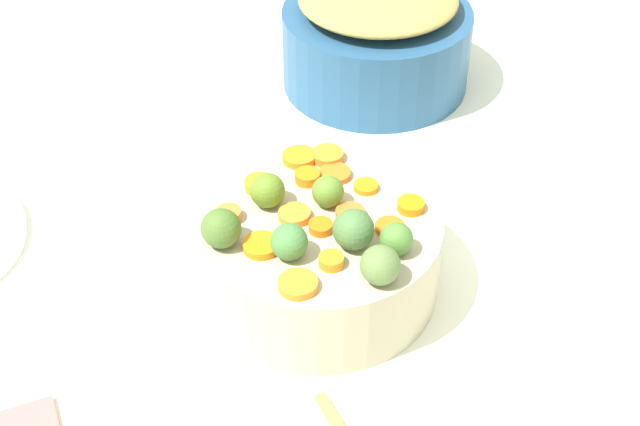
{
  "coord_description": "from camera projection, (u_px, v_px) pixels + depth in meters",
  "views": [
    {
      "loc": [
        0.48,
        -0.48,
        0.72
      ],
      "look_at": [
        -0.03,
        0.01,
        0.13
      ],
      "focal_mm": 49.54,
      "sensor_mm": 36.0,
      "label": 1
    }
  ],
  "objects": [
    {
      "name": "tabletop",
      "position": [
        333.0,
        311.0,
        0.97
      ],
      "size": [
        2.4,
        2.4,
        0.02
      ],
      "primitive_type": "cube",
      "color": "white",
      "rests_on": "ground"
    },
    {
      "name": "carrot_slice_2",
      "position": [
        327.0,
        156.0,
        1.01
      ],
      "size": [
        0.05,
        0.05,
        0.01
      ],
      "primitive_type": "cylinder",
      "rotation": [
        0.0,
        0.0,
        4.22
      ],
      "color": "orange",
      "rests_on": "serving_bowl_carrots"
    },
    {
      "name": "carrot_slice_6",
      "position": [
        299.0,
        157.0,
        1.01
      ],
      "size": [
        0.05,
        0.05,
        0.01
      ],
      "primitive_type": "cylinder",
      "rotation": [
        0.0,
        0.0,
        3.64
      ],
      "color": "orange",
      "rests_on": "serving_bowl_carrots"
    },
    {
      "name": "carrot_slice_9",
      "position": [
        261.0,
        246.0,
        0.89
      ],
      "size": [
        0.05,
        0.05,
        0.01
      ],
      "primitive_type": "cylinder",
      "rotation": [
        0.0,
        0.0,
        2.24
      ],
      "color": "orange",
      "rests_on": "serving_bowl_carrots"
    },
    {
      "name": "carrot_slice_8",
      "position": [
        262.0,
        183.0,
        0.97
      ],
      "size": [
        0.04,
        0.04,
        0.01
      ],
      "primitive_type": "cylinder",
      "rotation": [
        0.0,
        0.0,
        1.86
      ],
      "color": "orange",
      "rests_on": "serving_bowl_carrots"
    },
    {
      "name": "brussels_sprout_3",
      "position": [
        380.0,
        265.0,
        0.85
      ],
      "size": [
        0.04,
        0.04,
        0.04
      ],
      "primitive_type": "sphere",
      "color": "#5D7A40",
      "rests_on": "serving_bowl_carrots"
    },
    {
      "name": "carrot_slice_13",
      "position": [
        411.0,
        206.0,
        0.94
      ],
      "size": [
        0.03,
        0.03,
        0.01
      ],
      "primitive_type": "cylinder",
      "rotation": [
        0.0,
        0.0,
        4.77
      ],
      "color": "orange",
      "rests_on": "serving_bowl_carrots"
    },
    {
      "name": "casserole_dish",
      "position": [
        624.0,
        190.0,
        1.05
      ],
      "size": [
        0.24,
        0.24,
        0.09
      ],
      "primitive_type": "cylinder",
      "color": "white",
      "rests_on": "tabletop"
    },
    {
      "name": "carrot_slice_12",
      "position": [
        331.0,
        261.0,
        0.87
      ],
      "size": [
        0.04,
        0.04,
        0.01
      ],
      "primitive_type": "cylinder",
      "rotation": [
        0.0,
        0.0,
        5.48
      ],
      "color": "orange",
      "rests_on": "serving_bowl_carrots"
    },
    {
      "name": "carrot_slice_14",
      "position": [
        294.0,
        215.0,
        0.93
      ],
      "size": [
        0.04,
        0.04,
        0.01
      ],
      "primitive_type": "cylinder",
      "rotation": [
        0.0,
        0.0,
        0.3
      ],
      "color": "orange",
      "rests_on": "serving_bowl_carrots"
    },
    {
      "name": "serving_bowl_carrots",
      "position": [
        320.0,
        254.0,
        0.96
      ],
      "size": [
        0.26,
        0.26,
        0.1
      ],
      "primitive_type": "cylinder",
      "color": "#BBB092",
      "rests_on": "tabletop"
    },
    {
      "name": "brussels_sprout_4",
      "position": [
        328.0,
        191.0,
        0.94
      ],
      "size": [
        0.03,
        0.03,
        0.03
      ],
      "primitive_type": "sphere",
      "color": "olive",
      "rests_on": "serving_bowl_carrots"
    },
    {
      "name": "brussels_sprout_5",
      "position": [
        267.0,
        191.0,
        0.94
      ],
      "size": [
        0.04,
        0.04,
        0.04
      ],
      "primitive_type": "sphere",
      "color": "olive",
      "rests_on": "serving_bowl_carrots"
    },
    {
      "name": "carrot_slice_0",
      "position": [
        229.0,
        215.0,
        0.93
      ],
      "size": [
        0.04,
        0.04,
        0.01
      ],
      "primitive_type": "cylinder",
      "rotation": [
        0.0,
        0.0,
        5.6
      ],
      "color": "orange",
      "rests_on": "serving_bowl_carrots"
    },
    {
      "name": "brussels_sprout_1",
      "position": [
        221.0,
        228.0,
        0.89
      ],
      "size": [
        0.04,
        0.04,
        0.04
      ],
      "primitive_type": "sphere",
      "color": "#496C2B",
      "rests_on": "serving_bowl_carrots"
    },
    {
      "name": "brussels_sprout_2",
      "position": [
        396.0,
        239.0,
        0.88
      ],
      "size": [
        0.03,
        0.03,
        0.03
      ],
      "primitive_type": "sphere",
      "color": "#4E7E34",
      "rests_on": "serving_bowl_carrots"
    },
    {
      "name": "carrot_slice_3",
      "position": [
        318.0,
        229.0,
        0.91
      ],
      "size": [
        0.03,
        0.03,
        0.01
      ],
      "primitive_type": "cylinder",
      "rotation": [
        0.0,
        0.0,
        3.26
      ],
      "color": "orange",
      "rests_on": "serving_bowl_carrots"
    },
    {
      "name": "brussels_sprout_6",
      "position": [
        353.0,
        229.0,
        0.88
      ],
      "size": [
        0.04,
        0.04,
        0.04
      ],
      "primitive_type": "sphere",
      "color": "#49733E",
      "rests_on": "serving_bowl_carrots"
    },
    {
      "name": "carrot_slice_4",
      "position": [
        366.0,
        187.0,
        0.97
      ],
      "size": [
        0.04,
        0.04,
        0.01
      ],
      "primitive_type": "cylinder",
      "rotation": [
        0.0,
        0.0,
        3.93
      ],
      "color": "orange",
      "rests_on": "serving_bowl_carrots"
    },
    {
      "name": "carrot_slice_7",
      "position": [
        298.0,
        284.0,
        0.85
      ],
      "size": [
        0.05,
        0.05,
        0.01
      ],
      "primitive_type": "cylinder",
      "rotation": [
        0.0,
        0.0,
        3.35
      ],
      "color": "orange",
      "rests_on": "serving_bowl_carrots"
    },
    {
      "name": "carrot_slice_1",
      "position": [
        335.0,
        174.0,
        0.98
      ],
      "size": [
        0.04,
        0.04,
        0.01
      ],
      "primitive_type": "cylinder",
      "rotation": [
        0.0,
        0.0,
        1.64
      ],
      "color": "orange",
      "rests_on": "serving_bowl_carrots"
    },
    {
      "name": "brussels_sprout_0",
      "position": [
        289.0,
        242.0,
        0.87
      ],
      "size": [
        0.04,
        0.04,
        0.04
      ],
      "primitive_type": "sphere",
      "color": "#47803F",
      "rests_on": "serving_bowl_carrots"
    },
    {
      "name": "metal_pot",
      "position": [
        376.0,
        48.0,
        1.28
      ],
      "size": [
        0.27,
        0.27,
        0.12
      ],
      "primitive_type": "cylinder",
      "color": "#26517B",
      "rests_on": "tabletop"
    },
    {
      "name": "carrot_slice_10",
      "position": [
        390.0,
        228.0,
        0.91
      ],
      "size": [
        0.04,
        0.04,
        0.01
      ],
      "primitive_type": "cylinder",
      "rotation": [
        0.0,
        0.0,
        0.17
      ],
      "color": "orange",
      "rests_on": "serving_bowl_carrots"
    },
    {
      "name": "carrot_slice_5",
      "position": [
        350.0,
        214.0,
        0.93
      ],
      "size": [
        0.04,
        0.04,
        0.01
      ],
      "primitive_type": "cylinder",
      "rotation": [
        0.0,
        0.0,
        5.02
      ],
      "color": "orange",
      "rests_on": "serving_bowl_carrots"
    },
    {
      "name": "carrot_slice_11",
      "position": [
        307.0,
        177.0,
        0.98
      ],
      "size": [
        0.04,
        0.04,
        0.01
      ],
      "primitive_type": "cylinder",
      "rotation": [
        0.0,
        0.0,
        2.35
      ],
      "color": "orange",
      "rests_on": "serving_bowl_carrots"
    }
  ]
}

